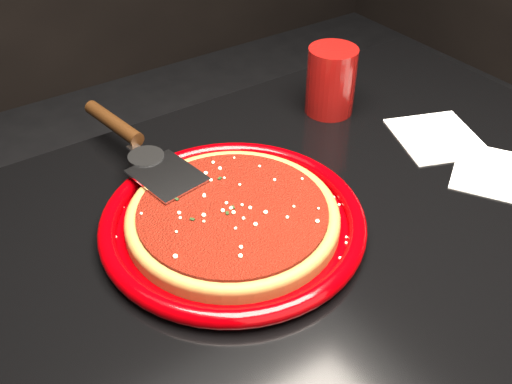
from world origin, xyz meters
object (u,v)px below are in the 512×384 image
ramekin (147,167)px  plate (233,221)px  table (294,381)px  cup (331,81)px  pizza_server (139,144)px

ramekin → plate: bearing=-75.2°
table → cup: (0.24, 0.24, 0.44)m
cup → table: bearing=-135.5°
table → ramekin: bearing=118.6°
table → plate: plate is taller
cup → ramekin: bearing=-179.9°
table → pizza_server: 0.52m
pizza_server → ramekin: 0.04m
table → cup: 0.55m
cup → ramekin: (-0.37, -0.00, -0.04)m
table → ramekin: 0.48m
table → pizza_server: size_ratio=3.38×
plate → pizza_server: 0.21m
table → plate: bearing=143.9°
pizza_server → cup: bearing=-13.4°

